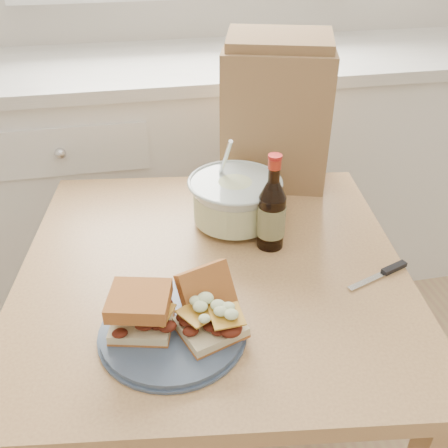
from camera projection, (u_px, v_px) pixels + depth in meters
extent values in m
cube|color=white|center=(204.00, 178.00, 2.06)|extent=(2.40, 0.60, 0.90)
cube|color=silver|center=(201.00, 63.00, 1.81)|extent=(2.50, 0.64, 0.04)
cube|color=tan|center=(213.00, 271.00, 1.14)|extent=(0.97, 0.97, 0.04)
cube|color=tan|center=(93.00, 289.00, 1.64)|extent=(0.06, 0.06, 0.68)
cube|color=tan|center=(323.00, 280.00, 1.68)|extent=(0.06, 0.06, 0.68)
cylinder|color=#415069|center=(173.00, 331.00, 0.94)|extent=(0.27, 0.27, 0.02)
cube|color=beige|center=(142.00, 323.00, 0.93)|extent=(0.13, 0.12, 0.02)
cube|color=gold|center=(140.00, 310.00, 0.92)|extent=(0.08, 0.08, 0.00)
cube|color=#AE682E|center=(139.00, 301.00, 0.90)|extent=(0.13, 0.12, 0.03)
cube|color=beige|center=(211.00, 327.00, 0.93)|extent=(0.14, 0.13, 0.02)
cube|color=gold|center=(210.00, 313.00, 0.91)|extent=(0.08, 0.08, 0.00)
cube|color=#AE682E|center=(207.00, 290.00, 0.96)|extent=(0.12, 0.10, 0.09)
cone|color=silver|center=(235.00, 203.00, 1.25)|extent=(0.23, 0.23, 0.12)
cylinder|color=#ECEBCF|center=(235.00, 204.00, 1.25)|extent=(0.21, 0.21, 0.08)
torus|color=silver|center=(235.00, 182.00, 1.21)|extent=(0.23, 0.23, 0.01)
cylinder|color=silver|center=(224.00, 163.00, 1.22)|extent=(0.03, 0.10, 0.15)
cylinder|color=black|center=(271.00, 222.00, 1.16)|extent=(0.06, 0.06, 0.13)
cone|color=black|center=(273.00, 189.00, 1.11)|extent=(0.06, 0.06, 0.04)
cylinder|color=black|center=(274.00, 170.00, 1.09)|extent=(0.03, 0.03, 0.06)
cylinder|color=#A92816|center=(275.00, 164.00, 1.08)|extent=(0.03, 0.03, 0.02)
cylinder|color=#AD221F|center=(275.00, 157.00, 1.07)|extent=(0.03, 0.03, 0.01)
cylinder|color=#313A1D|center=(271.00, 220.00, 1.16)|extent=(0.07, 0.07, 0.08)
cube|color=silver|center=(369.00, 280.00, 1.08)|extent=(0.11, 0.05, 0.00)
cube|color=black|center=(394.00, 268.00, 1.11)|extent=(0.07, 0.04, 0.01)
cube|color=#936547|center=(275.00, 118.00, 1.38)|extent=(0.33, 0.27, 0.38)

